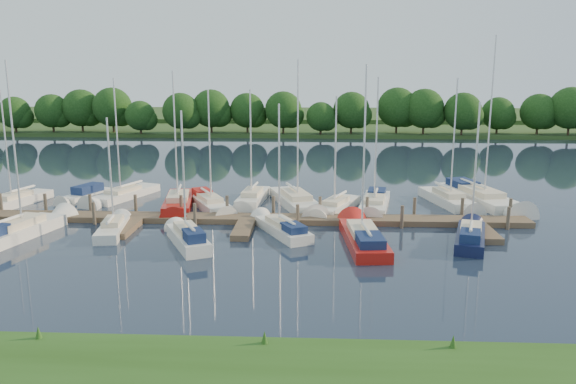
{
  "coord_description": "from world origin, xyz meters",
  "views": [
    {
      "loc": [
        4.7,
        -31.01,
        10.54
      ],
      "look_at": [
        2.87,
        8.0,
        2.2
      ],
      "focal_mm": 35.0,
      "sensor_mm": 36.0,
      "label": 1
    }
  ],
  "objects_px": {
    "sailboat_n_5": "(252,200)",
    "dock": "(247,221)",
    "sailboat_s_2": "(188,240)",
    "motorboat": "(86,196)",
    "sailboat_n_0": "(14,202)"
  },
  "relations": [
    {
      "from": "sailboat_n_5",
      "to": "sailboat_s_2",
      "type": "bearing_deg",
      "value": 81.97
    },
    {
      "from": "sailboat_n_5",
      "to": "dock",
      "type": "bearing_deg",
      "value": 98.4
    },
    {
      "from": "dock",
      "to": "motorboat",
      "type": "height_order",
      "value": "motorboat"
    },
    {
      "from": "sailboat_n_0",
      "to": "sailboat_n_5",
      "type": "relative_size",
      "value": 1.0
    },
    {
      "from": "sailboat_n_0",
      "to": "dock",
      "type": "bearing_deg",
      "value": -178.59
    },
    {
      "from": "dock",
      "to": "sailboat_s_2",
      "type": "height_order",
      "value": "sailboat_s_2"
    },
    {
      "from": "sailboat_n_0",
      "to": "sailboat_s_2",
      "type": "relative_size",
      "value": 1.09
    },
    {
      "from": "sailboat_s_2",
      "to": "dock",
      "type": "bearing_deg",
      "value": 32.8
    },
    {
      "from": "dock",
      "to": "motorboat",
      "type": "bearing_deg",
      "value": 154.02
    },
    {
      "from": "dock",
      "to": "sailboat_n_0",
      "type": "height_order",
      "value": "sailboat_n_0"
    },
    {
      "from": "motorboat",
      "to": "sailboat_n_5",
      "type": "xyz_separation_m",
      "value": [
        14.13,
        -0.49,
        -0.05
      ]
    },
    {
      "from": "dock",
      "to": "sailboat_n_0",
      "type": "xyz_separation_m",
      "value": [
        -19.44,
        4.64,
        0.07
      ]
    },
    {
      "from": "dock",
      "to": "sailboat_n_5",
      "type": "distance_m",
      "value": 6.58
    },
    {
      "from": "dock",
      "to": "sailboat_n_0",
      "type": "relative_size",
      "value": 4.16
    },
    {
      "from": "motorboat",
      "to": "sailboat_s_2",
      "type": "distance_m",
      "value": 16.67
    }
  ]
}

